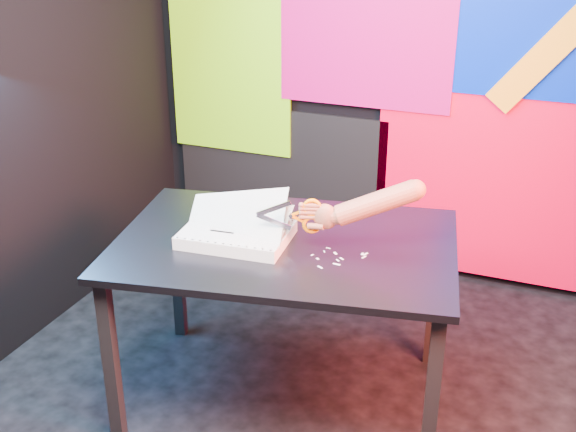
% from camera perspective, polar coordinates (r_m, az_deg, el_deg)
% --- Properties ---
extents(room, '(3.01, 3.01, 2.71)m').
position_cam_1_polar(room, '(2.48, 2.23, 8.79)').
color(room, black).
rests_on(room, ground).
extents(backdrop, '(2.88, 0.05, 2.08)m').
position_cam_1_polar(backdrop, '(3.93, 10.34, 8.19)').
color(backdrop, '#F4002D').
rests_on(backdrop, ground).
extents(work_table, '(1.48, 1.12, 0.75)m').
position_cam_1_polar(work_table, '(2.89, -0.22, -3.38)').
color(work_table, '#272727').
rests_on(work_table, ground).
extents(printout_stack, '(0.46, 0.34, 0.22)m').
position_cam_1_polar(printout_stack, '(2.86, -4.09, -1.42)').
color(printout_stack, beige).
rests_on(printout_stack, work_table).
extents(scissors, '(0.24, 0.09, 0.14)m').
position_cam_1_polar(scissors, '(2.73, 1.53, -0.00)').
color(scissors, silver).
rests_on(scissors, printout_stack).
extents(hand_forearm, '(0.44, 0.18, 0.21)m').
position_cam_1_polar(hand_forearm, '(2.71, 6.32, 0.87)').
color(hand_forearm, '#9D563B').
rests_on(hand_forearm, work_table).
extents(paper_clippings, '(0.20, 0.19, 0.00)m').
position_cam_1_polar(paper_clippings, '(2.73, 4.12, -3.31)').
color(paper_clippings, silver).
rests_on(paper_clippings, work_table).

